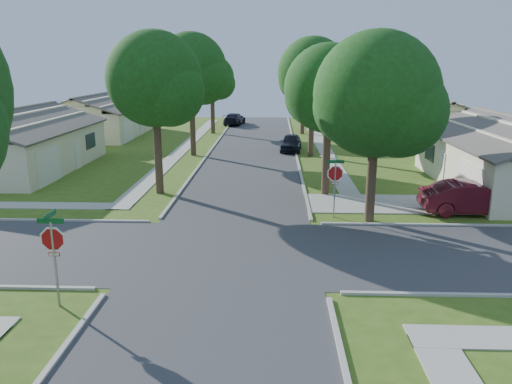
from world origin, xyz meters
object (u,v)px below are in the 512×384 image
object	(u,v)px
tree_e_mid	(314,76)
car_curb_west	(234,119)
stop_sign_sw	(53,243)
car_curb_east	(291,143)
tree_e_far	(304,75)
house_nw_near	(16,148)
tree_w_near	(156,84)
house_ne_far	(426,126)
car_driveway	(472,198)
stop_sign_ne	(335,176)
tree_w_mid	(192,72)
tree_ne_corner	(377,100)
tree_e_near	(330,93)
house_nw_far	(100,120)
tree_w_far	(212,80)

from	to	relation	value
tree_e_mid	car_curb_west	distance (m)	22.57
stop_sign_sw	car_curb_east	world-z (taller)	stop_sign_sw
tree_e_far	house_nw_near	world-z (taller)	tree_e_far
tree_w_near	house_ne_far	world-z (taller)	tree_w_near
car_driveway	car_curb_east	world-z (taller)	car_driveway
stop_sign_ne	house_nw_near	xyz separation A→B (m)	(-20.69, 10.30, -0.51)
stop_sign_ne	car_curb_west	size ratio (longest dim) A/B	0.62
tree_w_mid	tree_ne_corner	world-z (taller)	tree_w_mid
tree_w_near	house_nw_near	world-z (taller)	tree_w_near
stop_sign_sw	tree_ne_corner	distance (m)	14.64
stop_sign_sw	tree_e_far	world-z (taller)	tree_e_far
tree_e_near	house_nw_near	world-z (taller)	tree_e_near
tree_e_near	tree_e_mid	xyz separation A→B (m)	(0.01, 12.00, 0.61)
tree_e_mid	stop_sign_ne	bearing A→B (deg)	-90.20
house_ne_far	house_nw_near	world-z (taller)	same
stop_sign_sw	tree_w_mid	distance (m)	26.09
house_nw_far	car_driveway	bearing A→B (deg)	-43.94
tree_e_near	tree_e_far	bearing A→B (deg)	90.00
tree_e_mid	tree_w_mid	world-z (taller)	tree_w_mid
tree_e_mid	tree_ne_corner	world-z (taller)	tree_e_mid
house_nw_far	car_curb_west	world-z (taller)	house_nw_far
stop_sign_sw	tree_e_near	xyz separation A→B (m)	(9.45, 13.71, 3.61)
house_nw_far	car_curb_west	xyz separation A→B (m)	(12.96, 9.45, -0.81)
tree_w_near	tree_w_far	xyz separation A→B (m)	(-0.01, 25.00, -0.61)
stop_sign_sw	house_nw_near	distance (m)	22.71
stop_sign_ne	tree_w_far	distance (m)	30.96
tree_w_mid	tree_w_far	size ratio (longest dim) A/B	1.19
car_curb_west	tree_e_far	bearing A→B (deg)	143.82
tree_e_near	tree_w_far	world-z (taller)	tree_e_near
car_driveway	car_curb_east	size ratio (longest dim) A/B	1.19
car_driveway	tree_ne_corner	bearing A→B (deg)	104.65
tree_ne_corner	car_curb_east	size ratio (longest dim) A/B	2.09
tree_e_near	tree_w_far	bearing A→B (deg)	110.61
tree_w_mid	tree_w_far	world-z (taller)	tree_w_mid
tree_ne_corner	house_nw_near	distance (m)	25.15
tree_e_far	car_curb_west	xyz separation A→B (m)	(-7.78, 7.44, -5.28)
stop_sign_sw	tree_w_near	xyz separation A→B (m)	(0.06, 13.71, 4.08)
stop_sign_sw	house_nw_far	xyz separation A→B (m)	(-11.29, 36.70, -0.51)
tree_e_mid	house_nw_far	distance (m)	23.95
tree_ne_corner	house_ne_far	distance (m)	26.91
tree_ne_corner	tree_w_mid	bearing A→B (deg)	123.22
tree_w_far	car_curb_east	bearing A→B (deg)	-53.51
tree_e_near	car_curb_west	world-z (taller)	tree_e_near
stop_sign_sw	tree_w_mid	xyz separation A→B (m)	(0.06, 25.71, 4.46)
tree_e_far	tree_e_mid	bearing A→B (deg)	-89.98
tree_e_far	house_nw_near	xyz separation A→B (m)	(-20.75, -19.01, -4.46)
stop_sign_sw	tree_w_mid	bearing A→B (deg)	89.87
tree_w_mid	tree_w_far	bearing A→B (deg)	90.05
tree_w_near	car_driveway	size ratio (longest dim) A/B	1.83
tree_e_far	house_nw_far	size ratio (longest dim) A/B	0.64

